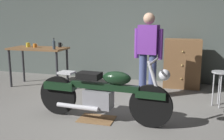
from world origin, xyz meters
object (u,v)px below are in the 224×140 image
shop_stool (220,79)px  mug_orange_travel (35,45)px  mug_yellow_tall (28,45)px  mug_black_matte (60,45)px  motorcycle (102,93)px  bottle (54,45)px  wooden_dresser (182,64)px  person_standing (148,52)px

shop_stool → mug_orange_travel: (-3.96, 0.44, 0.45)m
mug_yellow_tall → mug_black_matte: mug_black_matte is taller
motorcycle → bottle: bearing=142.2°
wooden_dresser → mug_yellow_tall: wooden_dresser is taller
person_standing → wooden_dresser: person_standing is taller
mug_yellow_tall → mug_orange_travel: bearing=-7.0°
shop_stool → mug_orange_travel: 4.01m
shop_stool → mug_yellow_tall: bearing=173.6°
mug_yellow_tall → motorcycle: bearing=-35.5°
mug_yellow_tall → bottle: bearing=-17.2°
shop_stool → bottle: bearing=176.3°
shop_stool → mug_black_matte: mug_black_matte is taller
shop_stool → mug_yellow_tall: 4.21m
wooden_dresser → mug_black_matte: (-2.74, -0.57, 0.40)m
mug_black_matte → person_standing: bearing=-11.4°
shop_stool → wooden_dresser: size_ratio=0.58×
mug_black_matte → wooden_dresser: bearing=11.8°
wooden_dresser → mug_orange_travel: bearing=-167.2°
motorcycle → mug_orange_travel: motorcycle is taller
mug_orange_travel → motorcycle: bearing=-37.5°
mug_orange_travel → mug_black_matte: (0.54, 0.17, 0.01)m
person_standing → shop_stool: (1.33, -0.19, -0.43)m
mug_black_matte → bottle: size_ratio=0.46×
mug_orange_travel → bottle: 0.64m
shop_stool → person_standing: bearing=171.8°
mug_orange_travel → mug_yellow_tall: 0.20m
bottle → motorcycle: bearing=-42.7°
wooden_dresser → bottle: bottle is taller
mug_orange_travel → mug_yellow_tall: (-0.20, 0.02, 0.01)m
motorcycle → person_standing: bearing=74.7°
motorcycle → bottle: (-1.53, 1.41, 0.55)m
mug_yellow_tall → person_standing: bearing=-5.5°
wooden_dresser → mug_orange_travel: 3.38m
motorcycle → bottle: size_ratio=9.08×
bottle → mug_black_matte: bearing=97.8°
mug_yellow_tall → mug_black_matte: (0.74, 0.15, 0.00)m
mug_orange_travel → person_standing: bearing=-5.4°
shop_stool → wooden_dresser: bearing=119.8°
wooden_dresser → mug_black_matte: wooden_dresser is taller
person_standing → bottle: size_ratio=6.93×
person_standing → mug_yellow_tall: (-2.83, 0.27, 0.03)m
motorcycle → mug_orange_travel: bearing=147.4°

